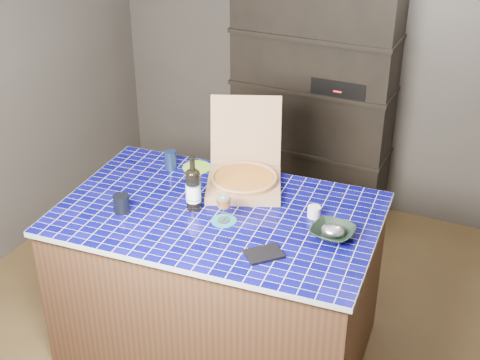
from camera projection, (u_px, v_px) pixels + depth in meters
The scene contains 14 objects.
room at pixel (223, 139), 3.71m from camera, with size 3.50×3.50×3.50m.
shelving_unit at pixel (313, 103), 5.09m from camera, with size 1.20×0.41×1.80m.
kitchen_island at pixel (219, 281), 3.84m from camera, with size 1.79×1.21×0.94m.
pizza_box at pixel (244, 176), 3.84m from camera, with size 0.58×0.63×0.46m.
mead_bottle at pixel (193, 189), 3.59m from camera, with size 0.08×0.08×0.32m.
teal_trivet at pixel (224, 221), 3.53m from camera, with size 0.14×0.14×0.01m, color #197185.
wine_glass at pixel (224, 201), 3.47m from camera, with size 0.08×0.08×0.17m.
tumbler at pixel (122, 204), 3.60m from camera, with size 0.09×0.09×0.10m, color black.
dvd_case at pixel (264, 254), 3.26m from camera, with size 0.13×0.18×0.01m, color black.
bowl at pixel (333, 232), 3.39m from camera, with size 0.22×0.22×0.05m, color black.
foil_contents at pixel (333, 230), 3.38m from camera, with size 0.12×0.10×0.06m, color silver.
white_jar at pixel (314, 212), 3.56m from camera, with size 0.07×0.07×0.06m, color silver.
navy_cup at pixel (170, 160), 4.03m from camera, with size 0.07×0.07×0.12m, color black.
green_trivet at pixel (197, 167), 4.07m from camera, with size 0.18×0.18×0.01m, color #84C62A.
Camera 1 is at (1.50, -3.01, 2.83)m, focal length 50.00 mm.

